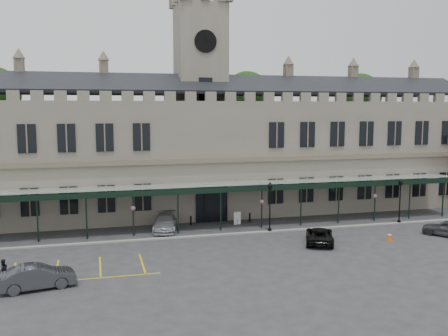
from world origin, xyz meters
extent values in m
plane|color=#2D2D30|center=(0.00, 0.00, 0.00)|extent=(140.00, 140.00, 0.00)
cube|color=#6B6559|center=(0.00, 16.00, 6.00)|extent=(60.00, 10.00, 12.00)
cube|color=brown|center=(0.00, 10.82, 6.20)|extent=(60.00, 0.35, 0.50)
cube|color=black|center=(0.00, 13.50, 13.80)|extent=(60.00, 4.77, 2.20)
cube|color=black|center=(0.00, 18.50, 13.80)|extent=(60.00, 4.77, 2.20)
cube|color=black|center=(0.00, 10.90, 1.90)|extent=(3.20, 0.18, 3.80)
cube|color=#6B6559|center=(0.00, 16.00, 11.00)|extent=(5.00, 5.00, 22.00)
cylinder|color=silver|center=(0.00, 13.44, 18.00)|extent=(2.20, 0.12, 2.20)
cylinder|color=black|center=(0.00, 13.37, 18.00)|extent=(2.30, 0.04, 2.30)
cube|color=black|center=(0.00, 13.44, 13.00)|extent=(1.40, 0.12, 2.80)
cube|color=#8C9E93|center=(0.00, 9.00, 4.10)|extent=(50.00, 4.00, 0.40)
cube|color=black|center=(0.00, 7.00, 3.85)|extent=(50.00, 0.18, 0.50)
cube|color=gray|center=(0.00, 5.50, 0.06)|extent=(60.00, 0.40, 0.12)
cylinder|color=#332314|center=(8.00, 25.00, 6.00)|extent=(0.70, 0.70, 12.00)
sphere|color=black|center=(8.00, 25.00, 13.00)|extent=(6.00, 6.00, 6.00)
cylinder|color=#332314|center=(24.00, 25.00, 6.00)|extent=(0.70, 0.70, 12.00)
sphere|color=black|center=(24.00, 25.00, 13.00)|extent=(6.00, 6.00, 6.00)
cylinder|color=black|center=(4.22, 5.54, 0.15)|extent=(0.36, 0.36, 0.30)
cylinder|color=black|center=(4.22, 5.54, 2.00)|extent=(0.12, 0.12, 4.01)
cube|color=black|center=(4.22, 5.54, 4.16)|extent=(0.28, 0.28, 0.40)
cone|color=black|center=(4.22, 5.54, 4.51)|extent=(0.44, 0.44, 0.30)
cylinder|color=black|center=(17.75, 5.56, 0.15)|extent=(0.35, 0.35, 0.29)
cylinder|color=black|center=(17.75, 5.56, 1.93)|extent=(0.12, 0.12, 3.87)
cube|color=black|center=(17.75, 5.56, 4.01)|extent=(0.27, 0.27, 0.39)
cone|color=black|center=(17.75, 5.56, 4.35)|extent=(0.43, 0.43, 0.29)
cube|color=#E24F07|center=(13.18, 0.15, 0.02)|extent=(0.41, 0.41, 0.04)
cone|color=#E24F07|center=(13.18, 0.15, 0.38)|extent=(0.48, 0.48, 0.76)
cylinder|color=silver|center=(13.18, 0.15, 0.49)|extent=(0.32, 0.32, 0.11)
cylinder|color=black|center=(2.16, 9.15, 0.26)|extent=(0.06, 0.06, 0.52)
cube|color=silver|center=(2.16, 9.15, 0.62)|extent=(0.72, 0.16, 1.24)
cylinder|color=black|center=(-2.29, 10.05, 0.44)|extent=(0.16, 0.16, 0.89)
cylinder|color=black|center=(3.66, 9.88, 0.46)|extent=(0.16, 0.16, 0.92)
imported|color=#36383D|center=(-14.87, -4.45, 0.78)|extent=(4.94, 2.55, 1.55)
imported|color=#A3A6AA|center=(-5.00, 8.58, 0.73)|extent=(3.01, 5.35, 1.46)
imported|color=black|center=(7.00, 0.91, 0.66)|extent=(3.94, 5.25, 1.32)
imported|color=#36383D|center=(19.00, 0.07, 0.73)|extent=(3.90, 4.51, 1.46)
imported|color=black|center=(-17.17, -2.65, 0.78)|extent=(0.95, 0.90, 1.56)
camera|label=1|loc=(-11.11, -36.74, 11.35)|focal=40.00mm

